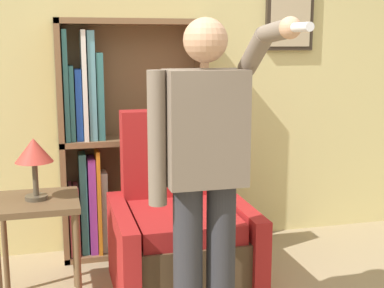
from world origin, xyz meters
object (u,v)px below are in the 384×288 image
bookcase (115,143)px  person_standing (205,169)px  side_table (38,218)px  table_lamp (34,154)px  armchair (179,235)px

bookcase → person_standing: bookcase is taller
side_table → table_lamp: table_lamp is taller
side_table → armchair: bearing=2.9°
armchair → table_lamp: size_ratio=3.10×
armchair → person_standing: size_ratio=0.67×
table_lamp → side_table: bearing=180.0°
bookcase → armchair: (0.33, -0.68, -0.49)m
side_table → bookcase: bearing=53.2°
armchair → person_standing: bearing=-92.9°
bookcase → side_table: size_ratio=2.59×
person_standing → side_table: 1.15m
armchair → table_lamp: bearing=-177.1°
bookcase → side_table: bookcase is taller
bookcase → person_standing: bearing=-78.4°
armchair → bookcase: bearing=115.6°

